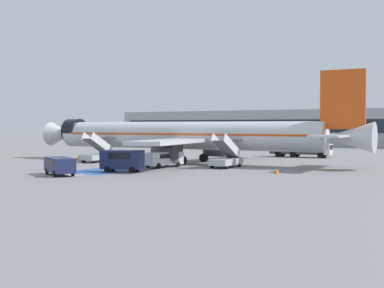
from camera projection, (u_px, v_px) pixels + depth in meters
The scene contains 21 objects.
ground_plane at pixel (170, 163), 69.55m from camera, with size 600.00×600.00×0.00m, color slate.
apron_leadline_yellow at pixel (182, 163), 69.57m from camera, with size 0.20×81.68×0.01m, color gold.
apron_stand_patch_blue at pixel (104, 171), 57.40m from camera, with size 5.89×8.20×0.01m, color #2856A8.
apron_walkway_bar_0 at pixel (47, 174), 53.96m from camera, with size 0.44×3.60×0.01m, color silver.
apron_walkway_bar_1 at pixel (55, 174), 53.29m from camera, with size 0.44×3.60×0.01m, color silver.
apron_walkway_bar_2 at pixel (63, 175), 52.62m from camera, with size 0.44×3.60×0.01m, color silver.
apron_walkway_bar_3 at pixel (72, 176), 51.96m from camera, with size 0.44×3.60×0.01m, color silver.
airliner at pixel (186, 136), 69.12m from camera, with size 47.07×31.56×11.08m.
boarding_stairs_forward at pixel (98, 155), 70.79m from camera, with size 2.58×5.37×4.01m.
boarding_stairs_aft at pixel (226, 159), 61.63m from camera, with size 2.58×5.37×4.03m.
fuel_tanker at pixel (300, 146), 81.57m from camera, with size 9.43×3.54×3.37m.
service_van_0 at pixel (60, 164), 52.28m from camera, with size 5.19×3.88×1.74m.
service_van_1 at pixel (122, 159), 56.13m from camera, with size 4.74×3.38×2.28m.
service_van_3 at pixel (163, 158), 62.02m from camera, with size 2.88×5.16×1.79m.
ground_crew_0 at pixel (182, 157), 65.72m from camera, with size 0.34×0.48×1.64m.
ground_crew_1 at pixel (165, 157), 66.72m from camera, with size 0.35×0.48×1.62m.
ground_crew_2 at pixel (124, 157), 67.15m from camera, with size 0.35×0.48×1.64m.
traffic_cone_0 at pixel (277, 171), 53.76m from camera, with size 0.52×0.52×0.58m.
traffic_cone_1 at pixel (131, 162), 66.72m from camera, with size 0.60×0.60×0.67m.
traffic_cone_2 at pixel (79, 158), 74.60m from camera, with size 0.62×0.62×0.69m.
terminal_building at pixel (308, 128), 129.47m from camera, with size 106.65×12.10×8.56m.
Camera 1 is at (40.90, -56.16, 4.95)m, focal length 50.00 mm.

